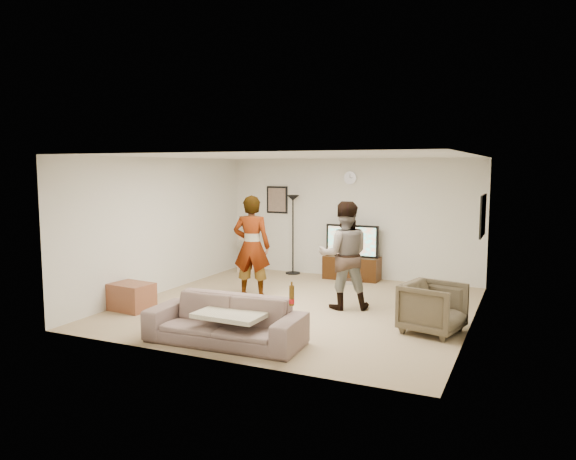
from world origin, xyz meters
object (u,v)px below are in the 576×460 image
at_px(tv, 352,241).
at_px(floor_lamp, 293,235).
at_px(armchair, 433,308).
at_px(person_right, 344,255).
at_px(sofa, 225,320).
at_px(side_table, 132,297).
at_px(beer_bottle, 292,296).
at_px(cat_tree, 249,247).
at_px(tv_stand, 352,268).
at_px(person_left, 252,246).

distance_m(tv, floor_lamp, 1.36).
bearing_deg(armchair, floor_lamp, 62.18).
height_order(person_right, sofa, person_right).
bearing_deg(side_table, person_right, 26.31).
xyz_separation_m(person_right, beer_bottle, (0.11, -2.36, -0.15)).
distance_m(floor_lamp, beer_bottle, 5.13).
relative_size(cat_tree, armchair, 1.45).
height_order(floor_lamp, cat_tree, floor_lamp).
height_order(tv, side_table, tv).
height_order(tv_stand, armchair, armchair).
distance_m(tv_stand, floor_lamp, 1.50).
distance_m(floor_lamp, person_left, 2.27).
relative_size(tv, cat_tree, 0.97).
bearing_deg(tv_stand, armchair, -54.63).
bearing_deg(sofa, floor_lamp, 100.69).
distance_m(tv_stand, tv, 0.57).
relative_size(person_right, armchair, 2.25).
bearing_deg(cat_tree, tv, 4.56).
relative_size(person_left, side_table, 2.77).
xyz_separation_m(tv, side_table, (-2.53, -3.83, -0.59)).
bearing_deg(person_right, armchair, 129.69).
distance_m(person_left, person_right, 1.76).
height_order(tv, armchair, tv).
bearing_deg(armchair, tv, 48.81).
height_order(tv_stand, person_left, person_left).
xyz_separation_m(tv_stand, floor_lamp, (-1.36, 0.04, 0.62)).
xyz_separation_m(tv_stand, tv, (0.00, 0.00, 0.57)).
xyz_separation_m(tv_stand, beer_bottle, (0.70, -4.65, 0.50)).
distance_m(person_right, beer_bottle, 2.37).
relative_size(floor_lamp, cat_tree, 1.50).
xyz_separation_m(tv_stand, sofa, (-0.26, -4.65, 0.07)).
relative_size(cat_tree, person_right, 0.64).
xyz_separation_m(tv, armchair, (2.17, -3.05, -0.45)).
bearing_deg(sofa, tv, 84.28).
bearing_deg(floor_lamp, sofa, -76.81).
relative_size(floor_lamp, armchair, 2.18).
xyz_separation_m(tv, person_right, (0.59, -2.29, 0.08)).
bearing_deg(sofa, cat_tree, 112.42).
bearing_deg(side_table, floor_lamp, 73.26).
relative_size(floor_lamp, sofa, 0.82).
xyz_separation_m(tv, cat_tree, (-2.34, -0.19, -0.24)).
height_order(person_left, armchair, person_left).
height_order(tv_stand, side_table, tv_stand).
xyz_separation_m(floor_lamp, person_left, (0.20, -2.26, 0.06)).
xyz_separation_m(floor_lamp, person_right, (1.95, -2.33, 0.03)).
relative_size(tv, person_right, 0.63).
xyz_separation_m(beer_bottle, armchair, (1.46, 1.60, -0.38)).
height_order(tv_stand, beer_bottle, beer_bottle).
height_order(cat_tree, armchair, cat_tree).
xyz_separation_m(person_right, side_table, (-3.12, -1.54, -0.67)).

